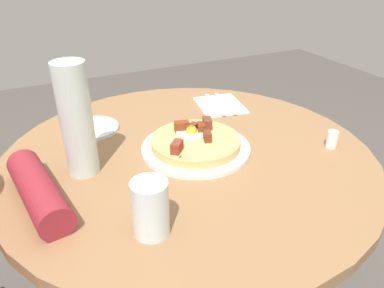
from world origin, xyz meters
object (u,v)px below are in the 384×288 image
at_px(pizza_plate, 196,148).
at_px(fork, 215,104).
at_px(water_glass, 150,208).
at_px(dining_table, 189,207).
at_px(knife, 225,103).
at_px(bread_plate, 92,128).
at_px(breakfast_pizza, 195,141).
at_px(salt_shaker, 332,139).
at_px(water_bottle, 77,120).

xyz_separation_m(pizza_plate, fork, (0.23, -0.18, 0.00)).
distance_m(pizza_plate, water_glass, 0.32).
height_order(dining_table, knife, knife).
bearing_deg(bread_plate, knife, -90.75).
xyz_separation_m(breakfast_pizza, bread_plate, (0.23, 0.22, -0.02)).
bearing_deg(bread_plate, salt_shaker, -124.36).
bearing_deg(pizza_plate, breakfast_pizza, -4.98).
bearing_deg(salt_shaker, water_glass, 100.85).
bearing_deg(fork, dining_table, -31.27).
relative_size(pizza_plate, salt_shaker, 6.10).
relative_size(knife, water_glass, 1.62).
bearing_deg(fork, water_glass, -29.56).
xyz_separation_m(pizza_plate, water_glass, (-0.24, 0.21, 0.05)).
distance_m(dining_table, fork, 0.36).
relative_size(dining_table, breakfast_pizza, 4.12).
distance_m(fork, water_bottle, 0.53).
bearing_deg(knife, dining_table, -36.59).
bearing_deg(salt_shaker, dining_table, 68.22).
distance_m(pizza_plate, knife, 0.32).
distance_m(fork, water_glass, 0.62).
xyz_separation_m(pizza_plate, water_bottle, (0.02, 0.28, 0.13)).
bearing_deg(breakfast_pizza, salt_shaker, -113.59).
distance_m(dining_table, knife, 0.38).
height_order(water_glass, water_bottle, water_bottle).
bearing_deg(water_bottle, bread_plate, -16.62).
relative_size(dining_table, fork, 5.25).
xyz_separation_m(fork, knife, (-0.01, -0.04, 0.00)).
height_order(fork, water_bottle, water_bottle).
height_order(breakfast_pizza, salt_shaker, breakfast_pizza).
relative_size(breakfast_pizza, water_bottle, 0.87).
bearing_deg(bread_plate, fork, -89.92).
bearing_deg(water_glass, dining_table, -37.83).
distance_m(pizza_plate, fork, 0.30).
height_order(knife, salt_shaker, salt_shaker).
height_order(dining_table, pizza_plate, pizza_plate).
bearing_deg(water_bottle, breakfast_pizza, -94.07).
height_order(dining_table, breakfast_pizza, breakfast_pizza).
xyz_separation_m(knife, salt_shaker, (-0.37, -0.11, 0.02)).
bearing_deg(water_glass, water_bottle, 15.02).
bearing_deg(dining_table, salt_shaker, -111.78).
height_order(pizza_plate, fork, pizza_plate).
bearing_deg(salt_shaker, breakfast_pizza, 66.41).
xyz_separation_m(fork, salt_shaker, (-0.37, -0.14, 0.02)).
bearing_deg(water_bottle, knife, -67.80).
relative_size(dining_table, pizza_plate, 3.37).
height_order(water_bottle, salt_shaker, water_bottle).
xyz_separation_m(water_bottle, salt_shaker, (-0.16, -0.61, -0.11)).
bearing_deg(water_bottle, salt_shaker, -105.00).
relative_size(fork, salt_shaker, 3.91).
bearing_deg(bread_plate, water_bottle, 163.38).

